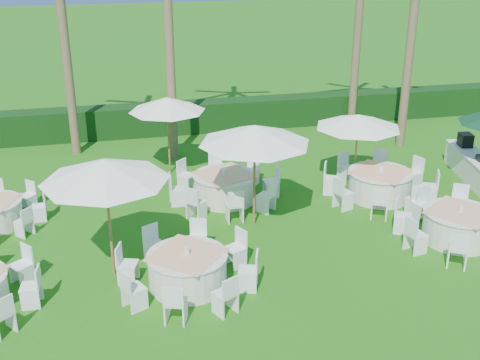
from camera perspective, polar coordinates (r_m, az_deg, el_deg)
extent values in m
plane|color=#266311|center=(13.94, 0.92, -10.44)|extent=(120.00, 120.00, 0.00)
cube|color=black|center=(24.53, -5.78, 5.90)|extent=(34.00, 1.00, 1.20)
cube|color=white|center=(14.88, -20.05, -7.61)|extent=(0.60, 0.60, 0.91)
cube|color=white|center=(13.30, -21.77, -11.75)|extent=(0.60, 0.60, 0.91)
cube|color=white|center=(13.98, -19.25, -9.56)|extent=(0.47, 0.47, 0.91)
cylinder|color=silver|center=(13.99, -5.00, -8.54)|extent=(1.79, 1.79, 0.78)
cylinder|color=silver|center=(13.79, -5.05, -7.12)|extent=(1.86, 1.86, 0.03)
cube|color=#E7A87C|center=(13.77, -5.06, -7.03)|extent=(2.04, 2.04, 0.01)
cylinder|color=silver|center=(13.73, -5.07, -6.72)|extent=(0.12, 0.12, 0.17)
cube|color=white|center=(14.66, -0.49, -6.52)|extent=(0.58, 0.58, 0.93)
cube|color=white|center=(15.14, -4.06, -5.57)|extent=(0.55, 0.55, 0.93)
cube|color=white|center=(14.98, -8.07, -6.09)|extent=(0.58, 0.58, 0.93)
cube|color=white|center=(14.25, -10.60, -7.87)|extent=(0.55, 0.55, 0.93)
cube|color=white|center=(13.34, -10.02, -10.13)|extent=(0.58, 0.58, 0.93)
cube|color=white|center=(12.79, -6.15, -11.45)|extent=(0.55, 0.55, 0.93)
cube|color=white|center=(12.98, -1.43, -10.74)|extent=(0.58, 0.58, 0.93)
cube|color=white|center=(13.78, 0.78, -8.59)|extent=(0.55, 0.55, 0.93)
cylinder|color=silver|center=(16.87, 20.00, -4.17)|extent=(1.83, 1.83, 0.79)
cylinder|color=silver|center=(16.70, 20.19, -2.92)|extent=(1.90, 1.90, 0.03)
cube|color=#E7A87C|center=(16.69, 20.20, -2.84)|extent=(2.05, 2.05, 0.01)
cylinder|color=silver|center=(16.65, 20.24, -2.58)|extent=(0.13, 0.13, 0.17)
cube|color=white|center=(18.13, 20.09, -2.01)|extent=(0.61, 0.61, 0.95)
cube|color=white|center=(17.73, 16.84, -2.13)|extent=(0.53, 0.53, 0.95)
cube|color=white|center=(16.83, 15.21, -3.31)|extent=(0.61, 0.61, 0.95)
cube|color=white|center=(15.91, 16.38, -5.01)|extent=(0.53, 0.53, 0.95)
cube|color=white|center=(15.55, 19.98, -6.16)|extent=(0.61, 0.61, 0.95)
cube|color=white|center=(18.68, -19.53, -1.42)|extent=(0.54, 0.54, 0.82)
cube|color=white|center=(17.10, -19.84, -3.71)|extent=(0.54, 0.54, 0.82)
cube|color=white|center=(17.85, -18.53, -2.40)|extent=(0.40, 0.40, 0.82)
cylinder|color=silver|center=(18.18, -1.45, -0.74)|extent=(1.85, 1.85, 0.80)
cylinder|color=silver|center=(18.02, -1.46, 0.46)|extent=(1.93, 1.93, 0.03)
cube|color=#E7A87C|center=(18.01, -1.46, 0.54)|extent=(1.94, 1.94, 0.01)
cylinder|color=silver|center=(17.98, -1.47, 0.79)|extent=(0.13, 0.13, 0.17)
cube|color=white|center=(18.45, 2.96, -0.13)|extent=(0.46, 0.46, 0.96)
cube|color=white|center=(19.27, 0.96, 0.91)|extent=(0.64, 0.64, 0.96)
cube|color=white|center=(19.47, -2.25, 1.13)|extent=(0.46, 0.46, 0.96)
cube|color=white|center=(18.94, -5.07, 0.43)|extent=(0.64, 0.64, 0.96)
cube|color=white|center=(17.96, -5.98, -0.88)|extent=(0.46, 0.46, 0.96)
cube|color=white|center=(17.08, -4.18, -2.10)|extent=(0.64, 0.64, 0.96)
cube|color=white|center=(16.86, -0.53, -2.39)|extent=(0.46, 0.46, 0.96)
cube|color=white|center=(17.44, 2.48, -1.51)|extent=(0.64, 0.64, 0.96)
cylinder|color=silver|center=(18.85, 13.08, -0.46)|extent=(1.88, 1.88, 0.81)
cylinder|color=silver|center=(18.69, 13.19, 0.72)|extent=(1.96, 1.96, 0.03)
cube|color=#E7A87C|center=(18.68, 13.20, 0.79)|extent=(2.14, 2.14, 0.01)
cylinder|color=silver|center=(18.65, 13.22, 1.03)|extent=(0.13, 0.13, 0.17)
cube|color=white|center=(19.84, 16.09, 0.66)|extent=(0.58, 0.58, 0.98)
cube|color=white|center=(20.18, 13.11, 1.35)|extent=(0.61, 0.61, 0.98)
cube|color=white|center=(19.78, 10.11, 1.15)|extent=(0.58, 0.58, 0.98)
cube|color=white|center=(18.83, 8.65, 0.13)|extent=(0.61, 0.61, 0.98)
cube|color=white|center=(17.86, 9.78, -1.22)|extent=(0.58, 0.58, 0.98)
cube|color=white|center=(17.47, 13.10, -2.06)|extent=(0.61, 0.61, 0.98)
cube|color=white|center=(17.93, 16.41, -1.76)|extent=(0.58, 0.58, 0.98)
cube|color=white|center=(18.92, 17.53, -0.59)|extent=(0.61, 0.61, 0.98)
cylinder|color=brown|center=(14.21, -12.28, -3.82)|extent=(0.07, 0.07, 2.81)
cone|color=white|center=(13.70, -12.71, 0.91)|extent=(2.93, 2.93, 0.51)
sphere|color=brown|center=(13.64, -12.77, 1.59)|extent=(0.11, 0.11, 0.11)
cylinder|color=brown|center=(16.28, 1.37, 0.17)|extent=(0.07, 0.07, 2.79)
cone|color=white|center=(15.84, 1.41, 4.37)|extent=(3.02, 3.02, 0.50)
sphere|color=brown|center=(15.79, 1.41, 4.96)|extent=(0.11, 0.11, 0.11)
cylinder|color=brown|center=(20.07, -6.79, 4.03)|extent=(0.06, 0.06, 2.53)
cone|color=white|center=(19.74, -6.94, 7.16)|extent=(2.51, 2.51, 0.45)
sphere|color=brown|center=(19.70, -6.96, 7.60)|extent=(0.10, 0.10, 0.10)
cylinder|color=brown|center=(19.26, 10.93, 2.58)|extent=(0.05, 0.05, 2.29)
cone|color=white|center=(18.94, 11.16, 5.51)|extent=(2.67, 2.67, 0.41)
sphere|color=brown|center=(18.90, 11.19, 5.92)|extent=(0.09, 0.09, 0.09)
cube|color=silver|center=(21.04, 21.39, 0.95)|extent=(1.34, 3.60, 0.79)
cube|color=white|center=(20.90, 21.55, 2.01)|extent=(1.40, 3.65, 0.04)
cube|color=black|center=(21.74, 20.59, 3.58)|extent=(0.48, 0.55, 0.44)
cylinder|color=brown|center=(21.97, -16.31, 12.67)|extent=(0.32, 0.32, 8.29)
cylinder|color=brown|center=(25.04, 11.09, 13.51)|extent=(0.32, 0.32, 7.65)
cylinder|color=brown|center=(22.79, 16.13, 14.77)|extent=(0.32, 0.32, 9.66)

